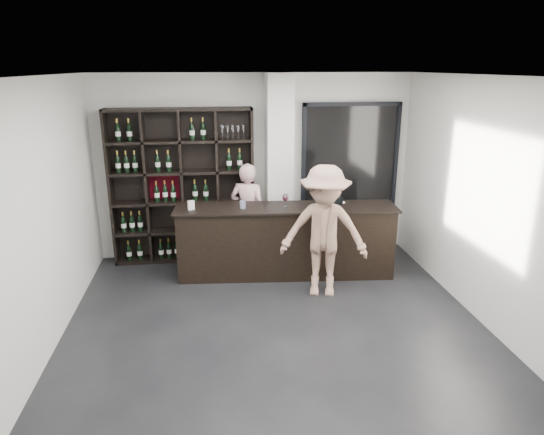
{
  "coord_description": "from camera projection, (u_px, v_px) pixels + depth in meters",
  "views": [
    {
      "loc": [
        -0.71,
        -4.87,
        3.0
      ],
      "look_at": [
        0.06,
        1.1,
        1.11
      ],
      "focal_mm": 32.0,
      "sensor_mm": 36.0,
      "label": 1
    }
  ],
  "objects": [
    {
      "name": "wine_shelf",
      "position": [
        183.0,
        187.0,
        7.52
      ],
      "size": [
        2.2,
        0.35,
        2.4
      ],
      "primitive_type": null,
      "color": "black",
      "rests_on": "floor"
    },
    {
      "name": "tasting_counter",
      "position": [
        286.0,
        241.0,
        7.14
      ],
      "size": [
        3.2,
        0.67,
        1.05
      ],
      "rotation": [
        0.0,
        0.0,
        -0.08
      ],
      "color": "black",
      "rests_on": "floor"
    },
    {
      "name": "card_stand",
      "position": [
        191.0,
        205.0,
        6.81
      ],
      "size": [
        0.1,
        0.07,
        0.13
      ],
      "primitive_type": "cube",
      "rotation": [
        0.0,
        0.0,
        0.38
      ],
      "color": "white",
      "rests_on": "tasting_counter"
    },
    {
      "name": "taster_pink",
      "position": [
        248.0,
        213.0,
        7.61
      ],
      "size": [
        0.68,
        0.57,
        1.58
      ],
      "primitive_type": "imported",
      "rotation": [
        0.0,
        0.0,
        2.75
      ],
      "color": "beige",
      "rests_on": "floor"
    },
    {
      "name": "taster_black",
      "position": [
        324.0,
        220.0,
        7.24
      ],
      "size": [
        0.89,
        0.78,
        1.57
      ],
      "primitive_type": "imported",
      "rotation": [
        0.0,
        0.0,
        3.41
      ],
      "color": "black",
      "rests_on": "floor"
    },
    {
      "name": "customer",
      "position": [
        324.0,
        232.0,
        6.41
      ],
      "size": [
        1.29,
        0.95,
        1.79
      ],
      "primitive_type": "imported",
      "rotation": [
        0.0,
        0.0,
        -0.27
      ],
      "color": "#A37A66",
      "rests_on": "floor"
    },
    {
      "name": "glass_panel",
      "position": [
        350.0,
        168.0,
        7.91
      ],
      "size": [
        1.6,
        0.08,
        2.1
      ],
      "color": "black",
      "rests_on": "floor"
    },
    {
      "name": "spit_cup",
      "position": [
        243.0,
        205.0,
        6.88
      ],
      "size": [
        0.1,
        0.1,
        0.11
      ],
      "primitive_type": "cylinder",
      "rotation": [
        0.0,
        0.0,
        0.23
      ],
      "color": "silver",
      "rests_on": "tasting_counter"
    },
    {
      "name": "napkin_stack",
      "position": [
        340.0,
        202.0,
        7.18
      ],
      "size": [
        0.15,
        0.15,
        0.02
      ],
      "primitive_type": "cube",
      "rotation": [
        0.0,
        0.0,
        0.31
      ],
      "color": "white",
      "rests_on": "tasting_counter"
    },
    {
      "name": "floor",
      "position": [
        279.0,
        338.0,
        5.6
      ],
      "size": [
        5.0,
        5.5,
        0.01
      ],
      "primitive_type": "cube",
      "color": "black",
      "rests_on": "ground"
    },
    {
      "name": "structural_column",
      "position": [
        279.0,
        170.0,
        7.54
      ],
      "size": [
        0.4,
        0.4,
        2.9
      ],
      "primitive_type": "cube",
      "color": "silver",
      "rests_on": "floor"
    },
    {
      "name": "wine_glass",
      "position": [
        285.0,
        200.0,
        6.95
      ],
      "size": [
        0.1,
        0.1,
        0.21
      ],
      "primitive_type": null,
      "rotation": [
        0.0,
        0.0,
        0.1
      ],
      "color": "white",
      "rests_on": "tasting_counter"
    }
  ]
}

